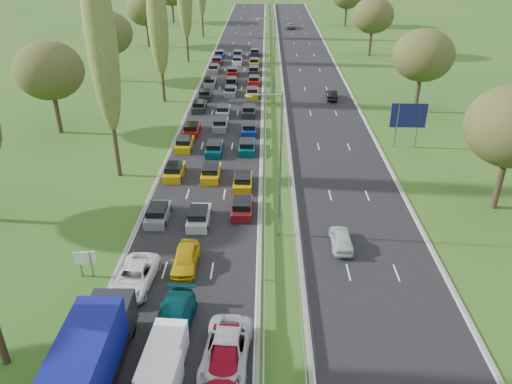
{
  "coord_description": "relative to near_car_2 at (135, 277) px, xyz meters",
  "views": [
    {
      "loc": [
        3.32,
        8.33,
        22.12
      ],
      "look_at": [
        2.54,
        47.69,
        1.5
      ],
      "focal_mm": 35.0,
      "sensor_mm": 36.0,
      "label": 1
    }
  ],
  "objects": [
    {
      "name": "ground",
      "position": [
        10.2,
        43.85,
        -0.77
      ],
      "size": [
        260.0,
        260.0,
        0.0
      ],
      "primitive_type": "plane",
      "color": "#29581B",
      "rests_on": "ground"
    },
    {
      "name": "near_carriageway",
      "position": [
        3.45,
        46.35,
        -0.77
      ],
      "size": [
        10.5,
        215.0,
        0.04
      ],
      "primitive_type": "cube",
      "color": "black",
      "rests_on": "ground"
    },
    {
      "name": "far_carriageway",
      "position": [
        16.95,
        46.35,
        -0.77
      ],
      "size": [
        10.5,
        215.0,
        0.04
      ],
      "primitive_type": "cube",
      "color": "black",
      "rests_on": "ground"
    },
    {
      "name": "central_reservation",
      "position": [
        10.2,
        46.35,
        -0.22
      ],
      "size": [
        2.36,
        215.0,
        0.32
      ],
      "color": "gray",
      "rests_on": "ground"
    },
    {
      "name": "lamp_columns",
      "position": [
        10.2,
        41.85,
        5.23
      ],
      "size": [
        0.18,
        140.18,
        12.0
      ],
      "color": "gray",
      "rests_on": "ground"
    },
    {
      "name": "poplar_row",
      "position": [
        -5.8,
        32.01,
        11.62
      ],
      "size": [
        2.8,
        127.8,
        22.44
      ],
      "color": "#2D2116",
      "rests_on": "ground"
    },
    {
      "name": "woodland_left",
      "position": [
        -16.3,
        26.47,
        6.91
      ],
      "size": [
        8.0,
        166.0,
        11.1
      ],
      "color": "#2D2116",
      "rests_on": "ground"
    },
    {
      "name": "woodland_right",
      "position": [
        29.7,
        30.51,
        6.91
      ],
      "size": [
        8.0,
        153.0,
        11.1
      ],
      "color": "#2D2116",
      "rests_on": "ground"
    },
    {
      "name": "traffic_queue_fill",
      "position": [
        3.43,
        41.32,
        -0.33
      ],
      "size": [
        9.05,
        68.96,
        0.8
      ],
      "color": "slate",
      "rests_on": "ground"
    },
    {
      "name": "near_car_2",
      "position": [
        0.0,
        0.0,
        0.0
      ],
      "size": [
        2.92,
        5.58,
        1.5
      ],
      "primitive_type": "imported",
      "rotation": [
        0.0,
        0.0,
        -0.08
      ],
      "color": "white",
      "rests_on": "near_carriageway"
    },
    {
      "name": "near_car_7",
      "position": [
        3.44,
        -4.35,
        0.05
      ],
      "size": [
        2.54,
        5.64,
        1.6
      ],
      "primitive_type": "imported",
      "rotation": [
        0.0,
        0.0,
        -0.05
      ],
      "color": "#05464C",
      "rests_on": "near_carriageway"
    },
    {
      "name": "near_car_8",
      "position": [
        3.24,
        2.25,
        0.01
      ],
      "size": [
        1.82,
        4.45,
        1.51
      ],
      "primitive_type": "imported",
      "rotation": [
        0.0,
        0.0,
        -0.01
      ],
      "color": "gold",
      "rests_on": "near_carriageway"
    },
    {
      "name": "near_car_10",
      "position": [
        6.89,
        -6.87,
        0.05
      ],
      "size": [
        3.08,
        5.94,
        1.6
      ],
      "primitive_type": "imported",
      "rotation": [
        0.0,
        0.0,
        -0.07
      ],
      "color": "#BABDC4",
      "rests_on": "near_carriageway"
    },
    {
      "name": "near_car_11",
      "position": [
        6.87,
        -7.82,
        -0.01
      ],
      "size": [
        2.19,
        5.14,
        1.48
      ],
      "primitive_type": "imported",
      "rotation": [
        0.0,
        0.0,
        -0.02
      ],
      "color": "maroon",
      "rests_on": "near_carriageway"
    },
    {
      "name": "far_car_0",
      "position": [
        15.07,
        5.25,
        -0.06
      ],
      "size": [
        1.65,
        4.05,
        1.37
      ],
      "primitive_type": "imported",
      "rotation": [
        0.0,
        0.0,
        3.13
      ],
      "color": "silver",
      "rests_on": "far_carriageway"
    },
    {
      "name": "far_car_1",
      "position": [
        18.8,
        44.31,
        -0.06
      ],
      "size": [
        1.67,
        4.28,
        1.39
      ],
      "primitive_type": "imported",
      "rotation": [
        0.0,
        0.0,
        3.09
      ],
      "color": "black",
      "rests_on": "far_carriageway"
    },
    {
      "name": "far_car_2",
      "position": [
        15.28,
        105.32,
        -0.07
      ],
      "size": [
        2.55,
        5.03,
        1.36
      ],
      "primitive_type": "imported",
      "rotation": [
        0.0,
        0.0,
        3.08
      ],
      "color": "slate",
      "rests_on": "far_carriageway"
    },
    {
      "name": "blue_lorry",
      "position": [
        -0.17,
        -8.45,
        1.26
      ],
      "size": [
        2.58,
        9.3,
        3.93
      ],
      "rotation": [
        0.0,
        0.0,
        0.0
      ],
      "color": "black",
      "rests_on": "near_carriageway"
    },
    {
      "name": "white_van_rear",
      "position": [
        3.47,
        -7.58,
        0.23
      ],
      "size": [
        1.89,
        4.82,
        1.94
      ],
      "rotation": [
        0.0,
        0.0,
        -0.06
      ],
      "color": "white",
      "rests_on": "near_carriageway"
    },
    {
      "name": "info_sign",
      "position": [
        -3.7,
        1.04,
        0.6
      ],
      "size": [
        1.5,
        0.29,
        2.1
      ],
      "color": "gray",
      "rests_on": "ground"
    },
    {
      "name": "direction_sign",
      "position": [
        25.1,
        25.98,
        2.8
      ],
      "size": [
        4.0,
        0.19,
        5.2
      ],
      "color": "gray",
      "rests_on": "ground"
    }
  ]
}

